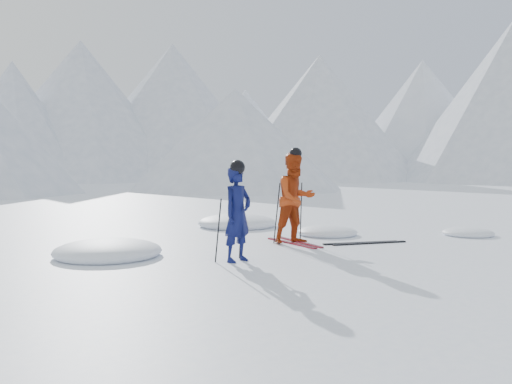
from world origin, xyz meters
TOP-DOWN VIEW (x-y plane):
  - ground at (0.00, 0.00)m, footprint 160.00×160.00m
  - mountain_range at (5.71, 35.31)m, footprint 106.15×62.94m
  - skier_blue at (-2.99, -0.76)m, footprint 0.66×0.50m
  - skier_red at (-0.78, 0.21)m, footprint 1.03×0.86m
  - pole_blue_left at (-3.29, -0.61)m, footprint 0.11×0.08m
  - pole_blue_right at (-2.74, -0.51)m, footprint 0.11×0.07m
  - pole_red_left at (-1.08, 0.46)m, footprint 0.13×0.10m
  - pole_red_right at (-0.48, 0.36)m, footprint 0.13×0.09m
  - ski_worn_left at (-0.90, 0.21)m, footprint 0.30×1.70m
  - ski_worn_right at (-0.66, 0.21)m, footprint 0.42×1.69m
  - ski_loose_a at (0.29, -0.67)m, footprint 1.60×0.73m
  - ski_loose_b at (0.39, -0.82)m, footprint 1.62×0.68m
  - snow_lumps at (-1.24, 1.88)m, footprint 9.38×6.41m

SIDE VIEW (x-z plane):
  - ground at x=0.00m, z-range 0.00..0.00m
  - snow_lumps at x=-1.24m, z-range -0.23..0.23m
  - ski_worn_left at x=-0.90m, z-range 0.00..0.03m
  - ski_worn_right at x=-0.66m, z-range 0.00..0.03m
  - ski_loose_a at x=0.29m, z-range 0.00..0.03m
  - ski_loose_b at x=0.39m, z-range 0.00..0.03m
  - pole_blue_left at x=-3.29m, z-range 0.00..1.09m
  - pole_blue_right at x=-2.74m, z-range 0.00..1.09m
  - pole_red_right at x=-0.48m, z-range 0.00..1.27m
  - pole_red_left at x=-1.08m, z-range 0.00..1.27m
  - skier_blue at x=-2.99m, z-range 0.00..1.64m
  - skier_red at x=-0.78m, z-range 0.00..1.91m
  - mountain_range at x=5.71m, z-range -1.04..14.49m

